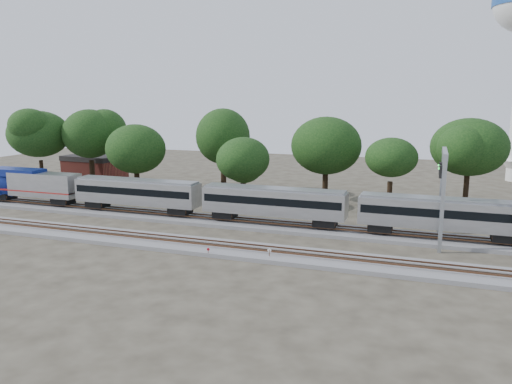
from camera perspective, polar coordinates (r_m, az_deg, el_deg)
ground at (r=54.32m, az=-6.19°, el=-5.03°), size 160.00×160.00×0.00m
track_far at (r=59.55m, az=-3.70°, el=-3.38°), size 160.00×5.00×0.73m
track_near at (r=50.84m, az=-8.14°, el=-5.94°), size 160.00×5.00×0.73m
train at (r=56.77m, az=2.15°, el=-1.06°), size 86.57×2.98×4.39m
switch_stand_red at (r=47.18m, az=-5.48°, el=-6.75°), size 0.28×0.05×0.87m
switch_stand_white at (r=46.01m, az=1.53°, el=-6.95°), size 0.36×0.07×1.12m
switch_lever at (r=47.10m, az=-1.36°, el=-7.25°), size 0.50×0.31×0.30m
signal_gantry at (r=53.68m, az=20.61°, el=1.75°), size 0.66×7.84×9.53m
brick_building at (r=93.58m, az=-17.93°, el=2.62°), size 10.28×7.67×4.67m
tree_0 at (r=86.39m, az=-23.57°, el=6.08°), size 9.21×9.21×12.98m
tree_1 at (r=83.52m, az=-18.45°, el=6.32°), size 9.25×9.25×13.04m
tree_2 at (r=75.95m, az=-13.59°, el=4.79°), size 7.38×7.38×10.41m
tree_3 at (r=76.56m, az=-3.79°, el=6.35°), size 9.06×9.06×12.77m
tree_4 at (r=67.12m, az=-1.48°, el=3.75°), size 6.68×6.68×9.42m
tree_5 at (r=72.39m, az=8.02°, el=5.25°), size 8.08×8.08×11.39m
tree_6 at (r=67.80m, az=15.20°, el=3.82°), size 7.12×7.12×10.04m
tree_7 at (r=72.29m, az=23.19°, el=4.73°), size 8.38×8.38×11.81m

